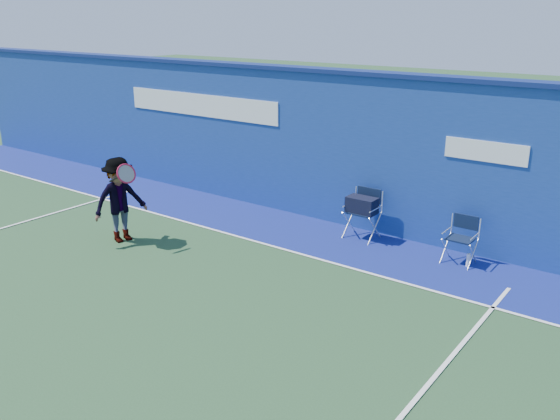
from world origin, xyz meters
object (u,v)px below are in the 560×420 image
Objects in this scene: water_bottle at (468,260)px; tennis_player at (120,200)px; directors_chair_right at (459,249)px; directors_chair_left at (362,218)px.

water_bottle is 0.15× the size of tennis_player.
water_bottle is (0.20, -0.07, -0.14)m from directors_chair_right.
directors_chair_right is at bearing -1.80° from directors_chair_left.
directors_chair_right is 0.51× the size of tennis_player.
water_bottle is 6.34m from tennis_player.
tennis_player reaches higher than directors_chair_right.
water_bottle is at bearing -3.62° from directors_chair_left.
directors_chair_left is 1.15× the size of directors_chair_right.
directors_chair_right is 0.25m from water_bottle.
directors_chair_left is at bearing 38.18° from tennis_player.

